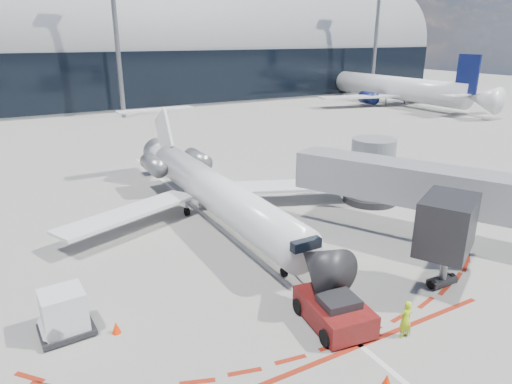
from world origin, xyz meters
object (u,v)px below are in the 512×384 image
regional_jet (211,188)px  pushback_tug (334,310)px  uld_container (64,313)px  ramp_worker (405,319)px

regional_jet → pushback_tug: size_ratio=4.43×
regional_jet → uld_container: (-10.52, -8.90, -1.15)m
regional_jet → ramp_worker: bearing=-84.0°
regional_jet → ramp_worker: regional_jet is taller
ramp_worker → uld_container: uld_container is taller
regional_jet → ramp_worker: size_ratio=15.04×
pushback_tug → ramp_worker: size_ratio=3.40×
ramp_worker → pushback_tug: bearing=-45.0°
ramp_worker → uld_container: size_ratio=0.76×
pushback_tug → ramp_worker: (1.96, -2.17, 0.20)m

